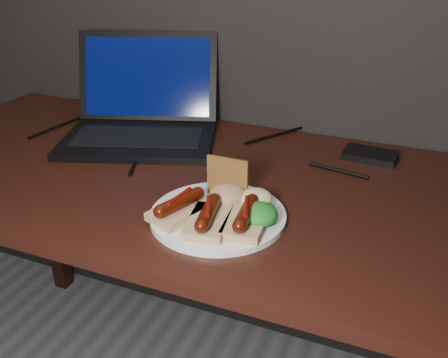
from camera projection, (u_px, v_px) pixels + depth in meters
The scene contains 12 objects.
desk at pixel (166, 203), 1.18m from camera, with size 1.40×0.70×0.75m.
laptop at pixel (142, 116), 1.31m from camera, with size 0.47×0.44×0.25m.
hard_drive at pixel (370, 155), 1.19m from camera, with size 0.12×0.08×0.02m, color black.
desk_cables at pixel (191, 143), 1.27m from camera, with size 0.86×0.46×0.01m.
plate at pixel (218, 216), 0.95m from camera, with size 0.26×0.26×0.01m, color white.
bread_sausage_left at pixel (180, 207), 0.93m from camera, with size 0.11×0.13×0.04m.
bread_sausage_center at pixel (208, 218), 0.89m from camera, with size 0.09×0.13×0.04m.
bread_sausage_right at pixel (246, 218), 0.89m from camera, with size 0.08×0.12×0.04m.
crispbread at pixel (227, 178), 0.98m from camera, with size 0.09×0.01×0.09m, color #A56C2D.
salad_greens at pixel (259, 214), 0.90m from camera, with size 0.07×0.07×0.04m, color #125210.
salsa_mound at pixel (228, 194), 0.97m from camera, with size 0.07×0.07×0.04m, color maroon.
coleslaw_mound at pixel (256, 199), 0.96m from camera, with size 0.06×0.06×0.04m, color #EDE8CC.
Camera 1 is at (0.52, 0.48, 1.24)m, focal length 40.00 mm.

